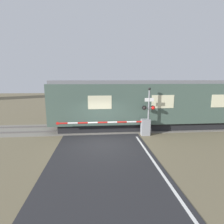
# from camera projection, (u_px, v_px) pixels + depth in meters

# --- Properties ---
(ground_plane) EXTENTS (80.00, 80.00, 0.00)m
(ground_plane) POSITION_uv_depth(u_px,v_px,m) (102.00, 143.00, 10.65)
(ground_plane) COLOR #6B6047
(track_bed) EXTENTS (36.00, 3.20, 0.13)m
(track_bed) POSITION_uv_depth(u_px,v_px,m) (101.00, 128.00, 13.85)
(track_bed) COLOR slate
(track_bed) RESTS_ON ground_plane
(train) EXTENTS (16.29, 2.84, 3.77)m
(train) POSITION_uv_depth(u_px,v_px,m) (156.00, 104.00, 13.87)
(train) COLOR black
(train) RESTS_ON ground_plane
(crossing_barrier) EXTENTS (6.36, 0.44, 1.14)m
(crossing_barrier) POSITION_uv_depth(u_px,v_px,m) (137.00, 126.00, 12.08)
(crossing_barrier) COLOR gray
(crossing_barrier) RESTS_ON ground_plane
(signal_post) EXTENTS (0.90, 0.26, 3.31)m
(signal_post) POSITION_uv_depth(u_px,v_px,m) (149.00, 109.00, 11.94)
(signal_post) COLOR gray
(signal_post) RESTS_ON ground_plane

